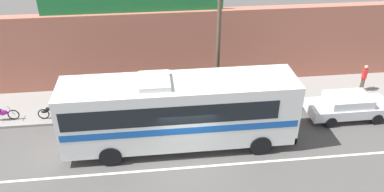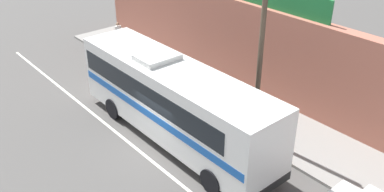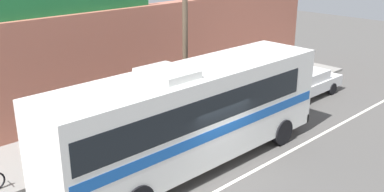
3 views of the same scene
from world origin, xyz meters
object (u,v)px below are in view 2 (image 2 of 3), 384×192
(motorcycle_black, at_px, (121,50))
(motorcycle_green, at_px, (105,42))
(motorcycle_orange, at_px, (145,65))
(pedestrian_near_shop, at_px, (118,32))
(utility_pole, at_px, (260,61))
(intercity_bus, at_px, (173,98))

(motorcycle_black, bearing_deg, motorcycle_green, -178.58)
(motorcycle_orange, bearing_deg, motorcycle_green, 179.17)
(motorcycle_orange, xyz_separation_m, motorcycle_black, (-2.88, 0.12, 0.00))
(motorcycle_orange, height_order, pedestrian_near_shop, pedestrian_near_shop)
(utility_pole, height_order, motorcycle_black, utility_pole)
(motorcycle_green, bearing_deg, motorcycle_orange, -0.83)
(motorcycle_green, xyz_separation_m, pedestrian_near_shop, (0.22, 0.95, 0.52))
(intercity_bus, xyz_separation_m, pedestrian_near_shop, (-10.98, 3.92, -0.98))
(motorcycle_black, bearing_deg, utility_pole, -0.95)
(motorcycle_orange, xyz_separation_m, motorcycle_green, (-4.76, 0.07, 0.00))
(utility_pole, xyz_separation_m, motorcycle_black, (-11.71, 0.19, -3.26))
(utility_pole, distance_m, motorcycle_green, 13.97)
(motorcycle_black, height_order, pedestrian_near_shop, pedestrian_near_shop)
(utility_pole, relative_size, motorcycle_green, 3.87)
(motorcycle_black, xyz_separation_m, pedestrian_near_shop, (-1.66, 0.91, 0.52))
(motorcycle_green, height_order, motorcycle_black, same)
(utility_pole, height_order, motorcycle_orange, utility_pole)
(pedestrian_near_shop, bearing_deg, motorcycle_green, -103.06)
(utility_pole, distance_m, motorcycle_black, 12.15)
(intercity_bus, distance_m, motorcycle_black, 9.92)
(intercity_bus, bearing_deg, utility_pole, 49.87)
(motorcycle_orange, relative_size, motorcycle_green, 1.07)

